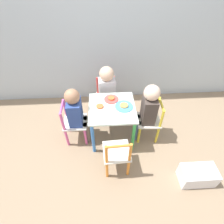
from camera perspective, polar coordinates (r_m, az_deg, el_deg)
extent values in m
plane|color=#8C755B|center=(2.20, 0.00, -7.60)|extent=(6.00, 6.00, 0.00)
cube|color=silver|center=(1.86, 0.00, 1.36)|extent=(0.50, 0.50, 0.02)
cylinder|color=#387AD1|center=(1.89, -6.21, -8.67)|extent=(0.04, 0.04, 0.46)
cylinder|color=green|center=(1.91, 6.93, -8.04)|extent=(0.04, 0.04, 0.46)
cylinder|color=teal|center=(2.18, -6.01, 0.34)|extent=(0.04, 0.04, 0.46)
cylinder|color=#8E51BC|center=(2.20, 5.28, 0.81)|extent=(0.04, 0.04, 0.46)
cube|color=silver|center=(2.04, 11.79, -2.58)|extent=(0.27, 0.27, 0.02)
cylinder|color=yellow|center=(2.20, 8.12, -3.13)|extent=(0.03, 0.03, 0.26)
cylinder|color=yellow|center=(2.06, 8.80, -7.45)|extent=(0.03, 0.03, 0.26)
cylinder|color=yellow|center=(2.24, 13.50, -3.02)|extent=(0.03, 0.03, 0.26)
cylinder|color=yellow|center=(2.10, 14.56, -7.23)|extent=(0.03, 0.03, 0.26)
cylinder|color=yellow|center=(2.06, 14.67, 1.92)|extent=(0.03, 0.03, 0.25)
cylinder|color=yellow|center=(1.91, 15.91, -2.34)|extent=(0.03, 0.03, 0.25)
cylinder|color=yellow|center=(1.91, 15.90, 2.36)|extent=(0.03, 0.21, 0.02)
cube|color=silver|center=(2.02, -11.90, -3.27)|extent=(0.26, 0.26, 0.02)
cylinder|color=#E5599E|center=(2.04, -8.62, -7.99)|extent=(0.03, 0.03, 0.26)
cylinder|color=#E5599E|center=(2.18, -8.39, -3.61)|extent=(0.03, 0.03, 0.26)
cylinder|color=#E5599E|center=(2.08, -14.51, -8.13)|extent=(0.03, 0.03, 0.26)
cylinder|color=#E5599E|center=(2.21, -13.87, -3.81)|extent=(0.03, 0.03, 0.26)
cylinder|color=#E5599E|center=(1.88, -15.88, -3.25)|extent=(0.03, 0.03, 0.25)
cylinder|color=#E5599E|center=(2.03, -15.08, 1.12)|extent=(0.03, 0.03, 0.25)
cylinder|color=#E5599E|center=(1.88, -16.12, 1.52)|extent=(0.03, 0.21, 0.02)
cube|color=silver|center=(2.30, -1.64, 4.73)|extent=(0.28, 0.28, 0.02)
cylinder|color=#DB3D38|center=(2.31, -3.82, 0.13)|extent=(0.03, 0.03, 0.26)
cylinder|color=#DB3D38|center=(2.33, 1.37, 0.69)|extent=(0.03, 0.03, 0.26)
cylinder|color=#DB3D38|center=(2.46, -4.36, 3.49)|extent=(0.03, 0.03, 0.26)
cylinder|color=#DB3D38|center=(2.48, 0.52, 4.00)|extent=(0.03, 0.03, 0.26)
cylinder|color=#DB3D38|center=(2.30, -4.71, 8.41)|extent=(0.03, 0.03, 0.25)
cylinder|color=#DB3D38|center=(2.32, 0.56, 8.92)|extent=(0.03, 0.03, 0.25)
cylinder|color=#DB3D38|center=(2.25, -2.14, 11.08)|extent=(0.21, 0.04, 0.02)
cube|color=silver|center=(1.74, 1.51, -12.73)|extent=(0.27, 0.27, 0.02)
cylinder|color=orange|center=(1.92, 4.23, -12.08)|extent=(0.03, 0.03, 0.26)
cylinder|color=orange|center=(1.91, -2.22, -12.67)|extent=(0.03, 0.03, 0.26)
cylinder|color=orange|center=(1.82, 5.35, -17.58)|extent=(0.03, 0.03, 0.26)
cylinder|color=orange|center=(1.80, -1.65, -18.29)|extent=(0.03, 0.03, 0.26)
cylinder|color=orange|center=(1.59, 5.97, -13.12)|extent=(0.03, 0.03, 0.25)
cylinder|color=orange|center=(1.58, -1.85, -13.88)|extent=(0.03, 0.03, 0.25)
cylinder|color=orange|center=(1.49, 2.20, -11.12)|extent=(0.21, 0.03, 0.02)
cylinder|color=#4C608E|center=(2.15, 7.94, -4.09)|extent=(0.07, 0.07, 0.28)
cylinder|color=#4C608E|center=(2.09, 8.25, -6.13)|extent=(0.07, 0.07, 0.28)
cube|color=#423833|center=(1.93, 11.90, 0.79)|extent=(0.15, 0.21, 0.31)
sphere|color=beige|center=(1.78, 12.95, 6.13)|extent=(0.16, 0.16, 0.16)
cylinder|color=#7A6B5B|center=(2.07, -8.19, -6.63)|extent=(0.07, 0.07, 0.28)
cylinder|color=#7A6B5B|center=(2.14, -8.09, -4.57)|extent=(0.07, 0.07, 0.28)
cube|color=#2D478E|center=(1.91, -11.97, -0.08)|extent=(0.14, 0.20, 0.29)
sphere|color=#A37556|center=(1.77, -12.97, 4.90)|extent=(0.16, 0.16, 0.16)
cylinder|color=#4C608E|center=(2.29, -2.40, 0.17)|extent=(0.07, 0.07, 0.28)
cylinder|color=#4C608E|center=(2.30, 0.06, 0.45)|extent=(0.07, 0.07, 0.28)
cube|color=silver|center=(2.19, -1.65, 7.47)|extent=(0.21, 0.16, 0.29)
sphere|color=#DBB293|center=(2.07, -1.77, 12.33)|extent=(0.17, 0.17, 0.17)
cylinder|color=#4C9EE0|center=(1.86, 3.94, 1.86)|extent=(0.19, 0.19, 0.01)
cylinder|color=gold|center=(1.85, 3.96, 2.18)|extent=(0.09, 0.09, 0.02)
cylinder|color=white|center=(1.85, -3.97, 1.54)|extent=(0.17, 0.17, 0.01)
cylinder|color=#CC6633|center=(1.84, -3.99, 1.86)|extent=(0.08, 0.08, 0.02)
cylinder|color=#E54C47|center=(1.95, -0.23, 4.23)|extent=(0.16, 0.16, 0.01)
cylinder|color=#CC6633|center=(1.94, -0.23, 4.55)|extent=(0.07, 0.07, 0.02)
cube|color=silver|center=(2.00, 26.13, -18.05)|extent=(0.34, 0.19, 0.18)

